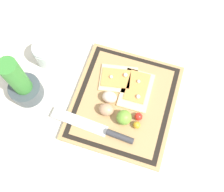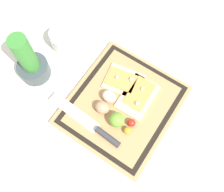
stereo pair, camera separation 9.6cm
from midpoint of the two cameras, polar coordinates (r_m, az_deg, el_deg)
ground_plane at (r=0.99m, az=5.01°, el=-2.53°), size 6.00×6.00×0.00m
cutting_board at (r=0.98m, az=5.06°, el=-2.35°), size 0.41×0.37×0.02m
pizza_slice_near at (r=0.98m, az=8.47°, el=-0.37°), size 0.16×0.11×0.02m
pizza_slice_far at (r=1.00m, az=5.21°, el=2.97°), size 0.13×0.16×0.02m
knife at (r=0.93m, az=-0.62°, el=-7.42°), size 0.05×0.31×0.02m
egg_brown at (r=0.94m, az=0.77°, el=-2.91°), size 0.04×0.05×0.04m
egg_pink at (r=0.95m, az=2.23°, el=-0.46°), size 0.04×0.05×0.04m
lime at (r=0.92m, az=4.03°, el=-5.58°), size 0.05×0.05×0.05m
cherry_tomato_red at (r=0.94m, az=7.20°, el=-6.21°), size 0.03×0.03×0.03m
cherry_tomato_yellow at (r=0.93m, az=6.32°, el=-7.89°), size 0.03×0.03×0.03m
herb_pot at (r=0.99m, az=-14.75°, el=6.59°), size 0.12×0.12×0.23m
sauce_jar at (r=1.07m, az=-8.19°, el=11.67°), size 0.09×0.09×0.09m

